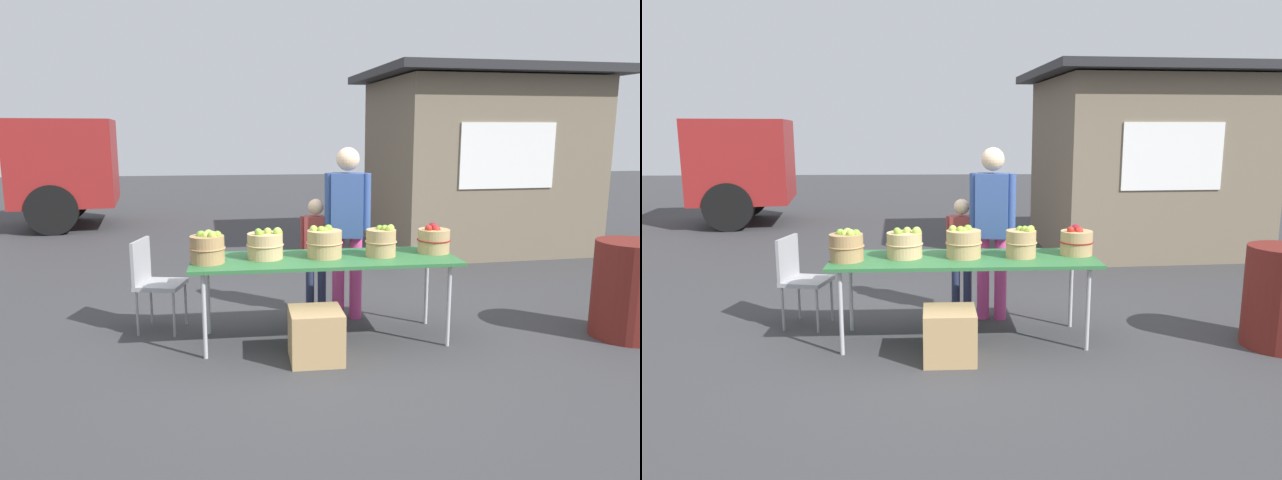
% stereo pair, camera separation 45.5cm
% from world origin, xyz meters
% --- Properties ---
extents(ground_plane, '(40.00, 40.00, 0.00)m').
position_xyz_m(ground_plane, '(0.00, 0.00, 0.00)').
color(ground_plane, '#38383A').
extents(market_table, '(2.30, 0.76, 0.75)m').
position_xyz_m(market_table, '(0.00, 0.00, 0.71)').
color(market_table, '#2D6B38').
rests_on(market_table, ground).
extents(apple_basket_green_0, '(0.30, 0.30, 0.28)m').
position_xyz_m(apple_basket_green_0, '(-1.00, -0.07, 0.88)').
color(apple_basket_green_0, '#A87F51').
rests_on(apple_basket_green_0, market_table).
extents(apple_basket_green_1, '(0.32, 0.32, 0.27)m').
position_xyz_m(apple_basket_green_1, '(-0.51, 0.04, 0.87)').
color(apple_basket_green_1, tan).
rests_on(apple_basket_green_1, market_table).
extents(apple_basket_green_2, '(0.32, 0.32, 0.28)m').
position_xyz_m(apple_basket_green_2, '(-0.00, 0.02, 0.88)').
color(apple_basket_green_2, tan).
rests_on(apple_basket_green_2, market_table).
extents(apple_basket_green_3, '(0.28, 0.28, 0.28)m').
position_xyz_m(apple_basket_green_3, '(0.50, -0.01, 0.88)').
color(apple_basket_green_3, tan).
rests_on(apple_basket_green_3, market_table).
extents(apple_basket_red_0, '(0.30, 0.30, 0.27)m').
position_xyz_m(apple_basket_red_0, '(1.01, 0.08, 0.87)').
color(apple_basket_red_0, tan).
rests_on(apple_basket_red_0, market_table).
extents(vendor_adult, '(0.44, 0.28, 1.68)m').
position_xyz_m(vendor_adult, '(0.31, 0.58, 0.99)').
color(vendor_adult, '#CC3F8C').
rests_on(vendor_adult, ground).
extents(child_customer, '(0.31, 0.20, 1.18)m').
position_xyz_m(child_customer, '(0.02, 0.73, 0.69)').
color(child_customer, '#262D4C').
rests_on(child_customer, ground).
extents(food_kiosk, '(3.66, 3.10, 2.74)m').
position_xyz_m(food_kiosk, '(3.01, 3.94, 1.38)').
color(food_kiosk, '#726651').
rests_on(food_kiosk, ground).
extents(folding_chair, '(0.48, 0.48, 0.86)m').
position_xyz_m(folding_chair, '(-1.53, 0.47, 0.51)').
color(folding_chair, '#99999E').
rests_on(folding_chair, ground).
extents(trash_barrel, '(0.61, 0.61, 0.88)m').
position_xyz_m(trash_barrel, '(2.71, -0.30, 0.44)').
color(trash_barrel, maroon).
rests_on(trash_barrel, ground).
extents(produce_crate, '(0.42, 0.42, 0.42)m').
position_xyz_m(produce_crate, '(-0.14, -0.46, 0.21)').
color(produce_crate, tan).
rests_on(produce_crate, ground).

